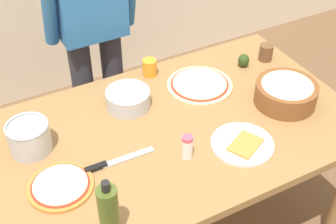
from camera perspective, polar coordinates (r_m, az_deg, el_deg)
dining_table at (r=2.07m, az=0.65°, el=-3.80°), size 1.60×0.96×0.76m
person_cook at (r=2.46m, az=-9.35°, el=11.13°), size 0.49×0.25×1.62m
pizza_raw_on_board at (r=2.24m, az=3.88°, el=3.35°), size 0.31×0.31×0.02m
pizza_cooked_on_tray at (r=1.80m, az=-12.99°, el=-8.77°), size 0.25×0.25×0.02m
plate_with_slice at (r=1.94m, az=9.12°, el=-3.88°), size 0.26×0.26×0.02m
popcorn_bowl at (r=2.17m, az=14.24°, el=2.43°), size 0.28×0.28×0.11m
mixing_bowl_steel at (r=2.11m, az=-4.90°, el=1.62°), size 0.20×0.20×0.08m
olive_oil_bottle at (r=1.56m, az=-7.24°, el=-12.05°), size 0.07×0.07×0.26m
steel_pot at (r=1.95m, az=-16.60°, el=-2.94°), size 0.17×0.17×0.13m
cup_orange at (r=2.30m, az=-2.26°, el=5.45°), size 0.07×0.07×0.08m
cup_small_brown at (r=2.46m, az=11.88°, el=7.14°), size 0.07×0.07×0.08m
salt_shaker at (r=1.84m, az=2.37°, el=-4.27°), size 0.04×0.04×0.11m
chef_knife at (r=1.86m, az=-6.95°, el=-6.15°), size 0.29×0.03×0.02m
avocado at (r=2.39m, az=9.22°, el=6.24°), size 0.06×0.06×0.07m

